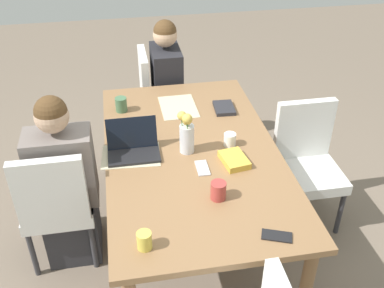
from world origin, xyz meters
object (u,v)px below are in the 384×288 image
at_px(person_near_left_near, 66,190).
at_px(book_red_cover, 224,108).
at_px(dining_table, 192,160).
at_px(laptop_near_left_near, 133,147).
at_px(coffee_mug_centre_right, 230,140).
at_px(phone_silver, 202,168).
at_px(coffee_mug_near_right, 144,240).
at_px(chair_far_right_near, 307,159).
at_px(person_head_left_left_mid, 167,94).
at_px(phone_black, 277,236).
at_px(coffee_mug_near_left, 121,105).
at_px(flower_vase, 186,133).
at_px(book_blue_cover, 234,160).
at_px(coffee_mug_centre_left, 218,191).
at_px(chair_head_left_left_mid, 158,95).
at_px(chair_near_left_near, 57,202).

relative_size(person_near_left_near, book_red_cover, 5.97).
distance_m(dining_table, laptop_near_left_near, 0.39).
distance_m(coffee_mug_centre_right, phone_silver, 0.31).
bearing_deg(coffee_mug_near_right, chair_far_right_near, 125.75).
bearing_deg(book_red_cover, person_head_left_left_mid, -152.83).
height_order(chair_far_right_near, phone_black, chair_far_right_near).
relative_size(person_head_left_left_mid, phone_black, 7.97).
relative_size(person_near_left_near, phone_black, 7.97).
height_order(coffee_mug_near_left, coffee_mug_centre_right, coffee_mug_near_left).
xyz_separation_m(person_near_left_near, laptop_near_left_near, (-0.01, 0.45, 0.27)).
xyz_separation_m(flower_vase, book_red_cover, (-0.48, 0.36, -0.12)).
bearing_deg(book_blue_cover, dining_table, -135.72).
height_order(chair_far_right_near, coffee_mug_centre_left, chair_far_right_near).
bearing_deg(laptop_near_left_near, chair_head_left_left_mid, 166.98).
distance_m(chair_head_left_left_mid, coffee_mug_centre_right, 1.33).
distance_m(chair_head_left_left_mid, coffee_mug_near_left, 0.82).
bearing_deg(dining_table, coffee_mug_near_left, -144.97).
distance_m(person_near_left_near, person_head_left_left_mid, 1.44).
bearing_deg(coffee_mug_near_left, book_red_cover, 81.31).
relative_size(person_near_left_near, coffee_mug_near_left, 11.33).
bearing_deg(dining_table, chair_head_left_left_mid, -176.38).
relative_size(person_near_left_near, person_head_left_left_mid, 1.00).
bearing_deg(dining_table, book_blue_cover, 53.28).
height_order(person_near_left_near, coffee_mug_near_right, person_near_left_near).
relative_size(person_near_left_near, coffee_mug_centre_right, 13.93).
relative_size(coffee_mug_near_right, book_blue_cover, 0.47).
bearing_deg(book_blue_cover, book_red_cover, 162.74).
bearing_deg(laptop_near_left_near, coffee_mug_near_left, -175.12).
bearing_deg(coffee_mug_centre_right, flower_vase, -85.90).
bearing_deg(phone_silver, coffee_mug_near_left, 29.71).
distance_m(coffee_mug_centre_right, book_red_cover, 0.47).
height_order(coffee_mug_near_right, book_blue_cover, coffee_mug_near_right).
distance_m(coffee_mug_centre_left, book_blue_cover, 0.35).
height_order(chair_head_left_left_mid, chair_far_right_near, same).
bearing_deg(person_head_left_left_mid, chair_near_left_near, -34.43).
xyz_separation_m(chair_near_left_near, coffee_mug_centre_right, (-0.07, 1.12, 0.29)).
height_order(coffee_mug_centre_right, phone_black, coffee_mug_centre_right).
bearing_deg(flower_vase, chair_near_left_near, -86.64).
bearing_deg(laptop_near_left_near, book_blue_cover, 70.88).
bearing_deg(coffee_mug_near_left, chair_near_left_near, -35.53).
relative_size(book_blue_cover, phone_black, 1.33).
height_order(coffee_mug_centre_left, phone_black, coffee_mug_centre_left).
relative_size(coffee_mug_near_left, phone_silver, 0.70).
relative_size(coffee_mug_near_left, coffee_mug_centre_left, 1.02).
xyz_separation_m(person_near_left_near, book_blue_cover, (0.19, 1.04, 0.24)).
bearing_deg(chair_near_left_near, laptop_near_left_near, 99.78).
relative_size(chair_near_left_near, flower_vase, 3.11).
bearing_deg(coffee_mug_near_left, coffee_mug_centre_right, 49.19).
bearing_deg(phone_silver, chair_head_left_left_mid, 4.65).
xyz_separation_m(person_head_left_left_mid, coffee_mug_centre_right, (1.20, 0.26, 0.26)).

